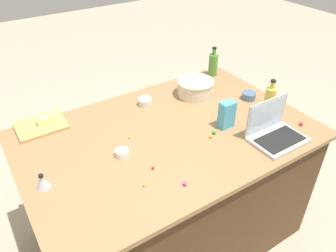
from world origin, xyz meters
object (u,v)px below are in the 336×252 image
ramekin_small (249,96)px  ramekin_medium (122,153)px  bottle_oil (270,99)px  butter_stick_left (46,120)px  mixing_bowl_large (195,87)px  candy_bag (227,115)px  cutting_board (41,126)px  bottle_olive (213,64)px  laptop (274,131)px  kitchen_timer (42,181)px  ramekin_wide (145,102)px

ramekin_small → ramekin_medium: size_ratio=1.26×
bottle_oil → butter_stick_left: 1.40m
mixing_bowl_large → ramekin_small: size_ratio=2.78×
bottle_oil → butter_stick_left: (1.25, -0.62, -0.05)m
ramekin_small → mixing_bowl_large: bearing=-41.6°
candy_bag → ramekin_small: bearing=-154.7°
cutting_board → butter_stick_left: (-0.04, 0.00, 0.03)m
bottle_olive → ramekin_medium: size_ratio=3.05×
laptop → bottle_oil: 0.30m
mixing_bowl_large → butter_stick_left: (0.98, -0.19, -0.02)m
bottle_oil → laptop: bearing=49.2°
bottle_oil → kitchen_timer: bearing=-4.1°
ramekin_wide → bottle_oil: bearing=141.6°
laptop → bottle_oil: (-0.19, -0.22, 0.04)m
kitchen_timer → butter_stick_left: bearing=-108.1°
cutting_board → laptop: bearing=142.4°
mixing_bowl_large → bottle_olive: 0.36m
cutting_board → ramekin_medium: ramekin_medium is taller
kitchen_timer → ramekin_wide: bearing=-153.1°
ramekin_wide → kitchen_timer: 0.89m
mixing_bowl_large → candy_bag: 0.42m
bottle_oil → ramekin_small: bottle_oil is taller
ramekin_small → ramekin_medium: 1.01m
mixing_bowl_large → bottle_oil: bearing=122.2°
cutting_board → ramekin_wide: bearing=169.8°
bottle_oil → ramekin_small: size_ratio=2.40×
ramekin_wide → cutting_board: bearing=-10.2°
bottle_oil → cutting_board: size_ratio=0.77×
ramekin_medium → ramekin_wide: (-0.37, -0.40, 0.00)m
bottle_olive → cutting_board: bearing=-0.3°
laptop → ramekin_wide: bearing=-58.9°
cutting_board → butter_stick_left: butter_stick_left is taller
ramekin_small → bottle_olive: bearing=-93.9°
laptop → ramekin_wide: laptop is taller
ramekin_medium → ramekin_small: bearing=-175.7°
butter_stick_left → kitchen_timer: bearing=71.9°
mixing_bowl_large → kitchen_timer: (1.15, 0.33, -0.02)m
candy_bag → bottle_olive: bearing=-122.9°
laptop → cutting_board: size_ratio=1.07×
butter_stick_left → ramekin_small: bearing=160.9°
cutting_board → ramekin_small: size_ratio=3.12×
ramekin_medium → candy_bag: size_ratio=0.44×
bottle_olive → cutting_board: bottle_olive is taller
bottle_olive → ramekin_small: bearing=86.1°
bottle_oil → bottle_olive: bearing=-93.4°
mixing_bowl_large → cutting_board: 1.04m
ramekin_medium → kitchen_timer: kitchen_timer is taller
ramekin_small → cutting_board: bearing=-18.6°
laptop → ramekin_medium: bearing=-22.3°
bottle_oil → ramekin_wide: bottle_oil is taller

